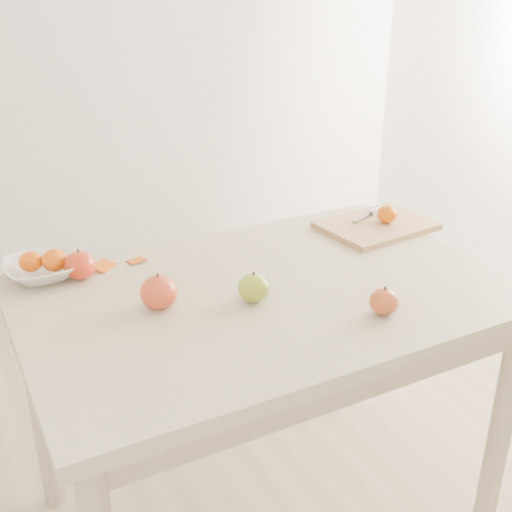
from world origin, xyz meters
name	(u,v)px	position (x,y,z in m)	size (l,w,h in m)	color
ground	(264,512)	(0.00, 0.00, 0.00)	(3.50, 3.50, 0.00)	#C6B293
table	(265,323)	(0.00, 0.00, 0.65)	(1.20, 0.80, 0.75)	beige
cutting_board	(376,226)	(0.50, 0.20, 0.76)	(0.33, 0.24, 0.02)	tan
board_tangerine	(387,214)	(0.53, 0.19, 0.80)	(0.06, 0.06, 0.05)	#D65907
fruit_bowl	(43,269)	(-0.48, 0.33, 0.77)	(0.19, 0.19, 0.05)	white
bowl_tangerine_near	(31,262)	(-0.50, 0.34, 0.80)	(0.06, 0.06, 0.05)	#E66308
bowl_tangerine_far	(55,260)	(-0.45, 0.31, 0.80)	(0.07, 0.07, 0.06)	#E56108
orange_peel_a	(104,267)	(-0.32, 0.31, 0.75)	(0.06, 0.04, 0.00)	#D5570F
orange_peel_b	(137,261)	(-0.24, 0.31, 0.75)	(0.04, 0.04, 0.00)	#D4550F
paring_knife	(375,211)	(0.54, 0.27, 0.78)	(0.16, 0.08, 0.01)	silver
apple_green	(254,288)	(-0.06, -0.04, 0.78)	(0.08, 0.08, 0.07)	olive
apple_red_a	(80,265)	(-0.39, 0.27, 0.79)	(0.08, 0.08, 0.07)	#A60207
apple_red_b	(159,292)	(-0.27, 0.03, 0.79)	(0.09, 0.09, 0.08)	#A61514
apple_red_e	(384,302)	(0.18, -0.24, 0.78)	(0.07, 0.07, 0.06)	maroon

